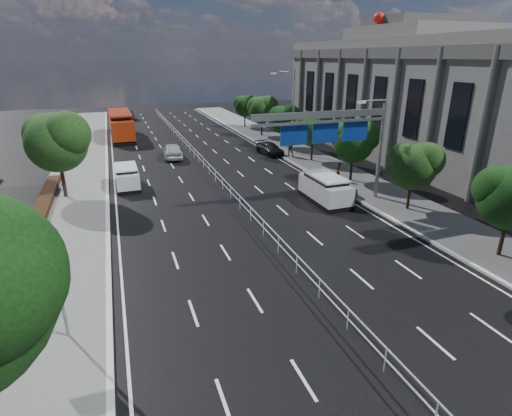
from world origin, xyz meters
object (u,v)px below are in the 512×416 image
parked_car_teal (336,186)px  parked_car_dark (270,149)px  toilet_sign (42,274)px  red_bus (121,124)px  near_car_dark (129,115)px  silver_minivan (325,189)px  pedestrian_b (290,147)px  white_minivan (127,177)px  overhead_gantry (336,128)px  near_car_silver (172,151)px  pedestrian_a (338,172)px

parked_car_teal → parked_car_dark: (0.00, 14.58, -0.00)m
toilet_sign → red_bus: size_ratio=0.37×
toilet_sign → near_car_dark: 59.58m
silver_minivan → parked_car_dark: bearing=83.0°
parked_car_teal → pedestrian_b: 12.54m
silver_minivan → near_car_dark: bearing=102.9°
white_minivan → parked_car_dark: 17.28m
overhead_gantry → parked_car_teal: (1.56, 1.95, -4.97)m
toilet_sign → near_car_dark: bearing=84.4°
red_bus → pedestrian_b: 24.39m
red_bus → pedestrian_b: red_bus is taller
overhead_gantry → red_bus: overhead_gantry is taller
white_minivan → near_car_dark: size_ratio=0.93×
white_minivan → parked_car_dark: (15.64, 7.33, -0.27)m
near_car_silver → pedestrian_b: bearing=165.3°
near_car_dark → silver_minivan: size_ratio=0.92×
pedestrian_a → pedestrian_b: bearing=-120.9°
overhead_gantry → near_car_dark: overhead_gantry is taller
toilet_sign → pedestrian_b: bearing=49.7°
silver_minivan → pedestrian_b: 14.24m
near_car_silver → toilet_sign: bearing=76.1°
near_car_silver → pedestrian_b: size_ratio=2.48×
silver_minivan → parked_car_teal: silver_minivan is taller
near_car_silver → silver_minivan: bearing=119.4°
overhead_gantry → silver_minivan: (-0.24, 0.53, -4.60)m
parked_car_dark → white_minivan: bearing=-162.5°
red_bus → silver_minivan: (13.45, -31.58, -0.81)m
red_bus → parked_car_teal: 33.83m
overhead_gantry → silver_minivan: 4.63m
near_car_silver → pedestrian_b: 12.64m
red_bus → parked_car_teal: size_ratio=2.56×
near_car_dark → pedestrian_b: 37.89m
white_minivan → pedestrian_a: size_ratio=2.80×
overhead_gantry → pedestrian_b: overhead_gantry is taller
white_minivan → parked_car_teal: bearing=-25.7°
parked_car_dark → parked_car_teal: bearing=-97.6°
overhead_gantry → white_minivan: 17.47m
white_minivan → silver_minivan: size_ratio=0.86×
white_minivan → pedestrian_b: (17.12, 5.19, 0.20)m
white_minivan → near_car_silver: (5.09, 9.07, -0.09)m
parked_car_teal → pedestrian_a: size_ratio=3.01×
toilet_sign → white_minivan: 19.69m
near_car_dark → parked_car_dark: bearing=114.0°
pedestrian_b → near_car_silver: bearing=1.0°
near_car_dark → toilet_sign: bearing=86.0°
white_minivan → pedestrian_a: 18.00m
toilet_sign → parked_car_dark: (19.25, 26.58, -2.31)m
toilet_sign → parked_car_teal: (19.25, 12.00, -2.31)m
red_bus → silver_minivan: red_bus is taller
red_bus → parked_car_teal: red_bus is taller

